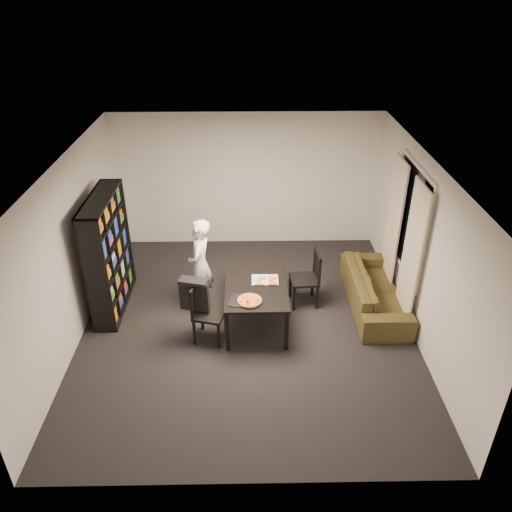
{
  "coord_description": "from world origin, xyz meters",
  "views": [
    {
      "loc": [
        0.02,
        -6.16,
        4.8
      ],
      "look_at": [
        0.14,
        0.32,
        1.05
      ],
      "focal_mm": 35.0,
      "sensor_mm": 36.0,
      "label": 1
    }
  ],
  "objects_px": {
    "chair_right": "(310,275)",
    "person": "(200,265)",
    "dining_table": "(256,283)",
    "chair_left": "(203,308)",
    "bookshelf": "(108,254)",
    "baking_tray": "(244,301)",
    "sofa": "(375,290)",
    "pepperoni_pizza": "(250,300)"
  },
  "relations": [
    {
      "from": "bookshelf",
      "to": "sofa",
      "type": "xyz_separation_m",
      "value": [
        4.22,
        -0.1,
        -0.66
      ]
    },
    {
      "from": "dining_table",
      "to": "pepperoni_pizza",
      "type": "distance_m",
      "value": 0.61
    },
    {
      "from": "dining_table",
      "to": "bookshelf",
      "type": "bearing_deg",
      "value": 170.59
    },
    {
      "from": "dining_table",
      "to": "baking_tray",
      "type": "height_order",
      "value": "baking_tray"
    },
    {
      "from": "baking_tray",
      "to": "bookshelf",
      "type": "bearing_deg",
      "value": 155.58
    },
    {
      "from": "chair_right",
      "to": "person",
      "type": "height_order",
      "value": "person"
    },
    {
      "from": "chair_right",
      "to": "sofa",
      "type": "bearing_deg",
      "value": 80.25
    },
    {
      "from": "chair_left",
      "to": "sofa",
      "type": "xyz_separation_m",
      "value": [
        2.7,
        0.78,
        -0.23
      ]
    },
    {
      "from": "chair_right",
      "to": "sofa",
      "type": "relative_size",
      "value": 0.47
    },
    {
      "from": "dining_table",
      "to": "chair_left",
      "type": "bearing_deg",
      "value": -147.33
    },
    {
      "from": "chair_left",
      "to": "pepperoni_pizza",
      "type": "distance_m",
      "value": 0.7
    },
    {
      "from": "dining_table",
      "to": "sofa",
      "type": "bearing_deg",
      "value": 8.28
    },
    {
      "from": "chair_right",
      "to": "person",
      "type": "bearing_deg",
      "value": -92.98
    },
    {
      "from": "person",
      "to": "bookshelf",
      "type": "bearing_deg",
      "value": -84.83
    },
    {
      "from": "chair_right",
      "to": "bookshelf",
      "type": "bearing_deg",
      "value": -94.9
    },
    {
      "from": "chair_left",
      "to": "person",
      "type": "xyz_separation_m",
      "value": [
        -0.1,
        0.81,
        0.24
      ]
    },
    {
      "from": "chair_right",
      "to": "sofa",
      "type": "height_order",
      "value": "chair_right"
    },
    {
      "from": "dining_table",
      "to": "chair_left",
      "type": "relative_size",
      "value": 1.81
    },
    {
      "from": "chair_left",
      "to": "bookshelf",
      "type": "bearing_deg",
      "value": 73.87
    },
    {
      "from": "bookshelf",
      "to": "person",
      "type": "bearing_deg",
      "value": -2.48
    },
    {
      "from": "bookshelf",
      "to": "chair_left",
      "type": "distance_m",
      "value": 1.8
    },
    {
      "from": "chair_left",
      "to": "baking_tray",
      "type": "distance_m",
      "value": 0.62
    },
    {
      "from": "bookshelf",
      "to": "person",
      "type": "xyz_separation_m",
      "value": [
        1.42,
        -0.06,
        -0.18
      ]
    },
    {
      "from": "chair_left",
      "to": "pepperoni_pizza",
      "type": "relative_size",
      "value": 2.65
    },
    {
      "from": "bookshelf",
      "to": "sofa",
      "type": "height_order",
      "value": "bookshelf"
    },
    {
      "from": "pepperoni_pizza",
      "to": "person",
      "type": "bearing_deg",
      "value": 130.15
    },
    {
      "from": "chair_right",
      "to": "sofa",
      "type": "xyz_separation_m",
      "value": [
        1.06,
        -0.09,
        -0.24
      ]
    },
    {
      "from": "dining_table",
      "to": "sofa",
      "type": "xyz_separation_m",
      "value": [
        1.93,
        0.28,
        -0.34
      ]
    },
    {
      "from": "chair_left",
      "to": "sofa",
      "type": "distance_m",
      "value": 2.82
    },
    {
      "from": "chair_left",
      "to": "baking_tray",
      "type": "bearing_deg",
      "value": -83.76
    },
    {
      "from": "chair_left",
      "to": "baking_tray",
      "type": "relative_size",
      "value": 2.32
    },
    {
      "from": "person",
      "to": "sofa",
      "type": "xyz_separation_m",
      "value": [
        2.8,
        -0.04,
        -0.47
      ]
    },
    {
      "from": "chair_left",
      "to": "chair_right",
      "type": "height_order",
      "value": "chair_right"
    },
    {
      "from": "person",
      "to": "chair_left",
      "type": "bearing_deg",
      "value": 14.42
    },
    {
      "from": "chair_left",
      "to": "sofa",
      "type": "bearing_deg",
      "value": -60.09
    },
    {
      "from": "bookshelf",
      "to": "chair_left",
      "type": "relative_size",
      "value": 2.05
    },
    {
      "from": "dining_table",
      "to": "person",
      "type": "bearing_deg",
      "value": 159.91
    },
    {
      "from": "person",
      "to": "chair_right",
      "type": "bearing_deg",
      "value": 99.45
    },
    {
      "from": "bookshelf",
      "to": "baking_tray",
      "type": "xyz_separation_m",
      "value": [
        2.1,
        -0.95,
        -0.25
      ]
    },
    {
      "from": "dining_table",
      "to": "person",
      "type": "relative_size",
      "value": 1.09
    },
    {
      "from": "dining_table",
      "to": "chair_right",
      "type": "xyz_separation_m",
      "value": [
        0.87,
        0.37,
        -0.1
      ]
    },
    {
      "from": "bookshelf",
      "to": "chair_right",
      "type": "relative_size",
      "value": 2.02
    }
  ]
}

